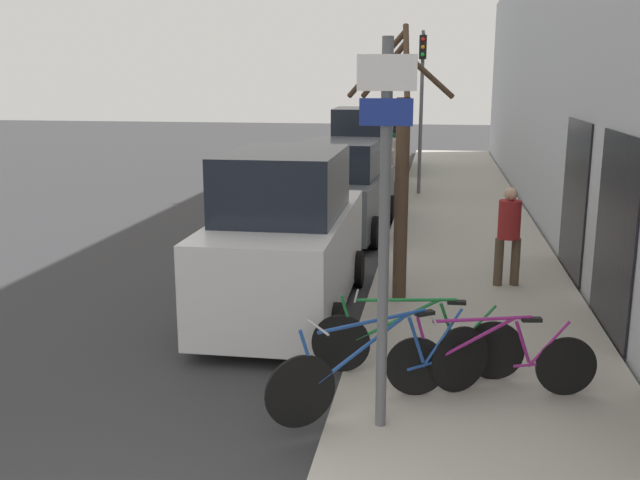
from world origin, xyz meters
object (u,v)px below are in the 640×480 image
object	(u,v)px
parked_car_1	(343,191)
street_tree	(400,174)
parked_car_2	(363,158)
bicycle_2	(416,342)
pedestrian_near	(509,229)
parked_car_0	(286,241)
parked_car_3	(380,144)
bicycle_1	(491,361)
bicycle_0	(384,369)
signpost	(384,224)
traffic_light	(422,91)

from	to	relation	value
parked_car_1	street_tree	distance (m)	5.36
parked_car_2	bicycle_2	bearing A→B (deg)	-83.89
parked_car_2	pedestrian_near	distance (m)	9.66
parked_car_0	parked_car_3	world-z (taller)	parked_car_0
parked_car_1	parked_car_3	bearing A→B (deg)	93.41
bicycle_2	bicycle_1	bearing A→B (deg)	-118.22
parked_car_3	parked_car_0	bearing A→B (deg)	-92.00
bicycle_1	street_tree	xyz separation A→B (m)	(-1.15, 3.26, 1.49)
parked_car_2	bicycle_0	bearing A→B (deg)	-85.60
street_tree	pedestrian_near	bearing A→B (deg)	29.00
parked_car_2	parked_car_3	bearing A→B (deg)	87.00
bicycle_0	bicycle_1	bearing A→B (deg)	-100.14
signpost	parked_car_1	xyz separation A→B (m)	(-1.58, 9.14, -1.16)
street_tree	bicycle_2	bearing A→B (deg)	-82.69
traffic_light	signpost	bearing A→B (deg)	-89.77
traffic_light	parked_car_0	bearing A→B (deg)	-98.70
parked_car_1	parked_car_3	distance (m)	10.43
parked_car_3	pedestrian_near	size ratio (longest dim) A/B	3.04
signpost	bicycle_1	size ratio (longest dim) A/B	1.65
bicycle_0	bicycle_2	size ratio (longest dim) A/B	0.90
signpost	bicycle_0	bearing A→B (deg)	89.24
bicycle_1	street_tree	world-z (taller)	street_tree
bicycle_0	street_tree	xyz separation A→B (m)	(-0.08, 3.74, 1.45)
bicycle_1	bicycle_2	world-z (taller)	bicycle_2
bicycle_2	pedestrian_near	bearing A→B (deg)	-20.94
traffic_light	parked_car_2	bearing A→B (deg)	-179.24
bicycle_1	pedestrian_near	world-z (taller)	pedestrian_near
parked_car_1	parked_car_2	world-z (taller)	parked_car_2
pedestrian_near	traffic_light	bearing A→B (deg)	86.78
parked_car_2	traffic_light	size ratio (longest dim) A/B	0.99
signpost	traffic_light	xyz separation A→B (m)	(-0.06, 14.15, 0.93)
bicycle_1	parked_car_2	world-z (taller)	parked_car_2
parked_car_1	street_tree	world-z (taller)	street_tree
bicycle_0	parked_car_1	size ratio (longest dim) A/B	0.47
bicycle_0	parked_car_0	size ratio (longest dim) A/B	0.46
street_tree	parked_car_1	bearing A→B (deg)	106.59
bicycle_1	parked_car_2	xyz separation A→B (m)	(-2.73, 13.28, 0.62)
parked_car_0	parked_car_1	xyz separation A→B (m)	(0.09, 5.54, -0.13)
signpost	parked_car_2	size ratio (longest dim) A/B	0.80
pedestrian_near	parked_car_1	bearing A→B (deg)	114.20
parked_car_3	traffic_light	distance (m)	5.97
parked_car_3	bicycle_1	bearing A→B (deg)	-83.63
parked_car_0	street_tree	size ratio (longest dim) A/B	1.14
parked_car_0	parked_car_2	bearing A→B (deg)	89.35
parked_car_3	pedestrian_near	distance (m)	14.88
bicycle_2	parked_car_3	size ratio (longest dim) A/B	0.49
signpost	bicycle_1	xyz separation A→B (m)	(1.07, 0.85, -1.58)
signpost	bicycle_2	bearing A→B (deg)	76.76
signpost	street_tree	size ratio (longest dim) A/B	0.90
parked_car_2	street_tree	size ratio (longest dim) A/B	1.12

